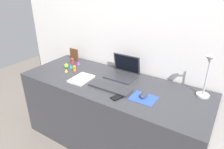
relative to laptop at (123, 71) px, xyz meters
The scene contains 17 objects.
ground_plane 0.82m from the laptop, 94.20° to the right, with size 6.00×6.00×0.00m, color slate.
back_wall 0.20m from the laptop, 94.44° to the left, with size 3.07×0.05×1.70m, color silver.
desk 0.47m from the laptop, 94.20° to the right, with size 1.87×0.71×0.74m, color #38383D.
laptop is the anchor object (origin of this frame).
keyboard 0.31m from the laptop, 83.09° to the right, with size 0.41×0.13×0.02m, color #333338.
mousepad 0.47m from the laptop, 38.89° to the right, with size 0.21×0.17×0.00m, color blue.
mouse 0.45m from the laptop, 37.82° to the right, with size 0.06×0.10×0.03m, color #333338.
cell_phone 0.44m from the laptop, 65.66° to the right, with size 0.06×0.13×0.01m, color black.
desk_lamp 0.79m from the laptop, ahead, with size 0.11×0.16×0.40m.
notebook_pad 0.44m from the laptop, 134.24° to the right, with size 0.17×0.24×0.02m, color silver.
picture_frame 0.73m from the laptop, behind, with size 0.12×0.02×0.15m, color brown.
toy_figurine_red 0.69m from the laptop, behind, with size 0.04×0.04×0.06m.
toy_figurine_yellow 0.62m from the laptop, 155.76° to the right, with size 0.03×0.03×0.04m, color yellow.
toy_figurine_teal 0.62m from the laptop, 166.26° to the right, with size 0.04×0.04×0.04m, color teal.
toy_figurine_lime 0.67m from the laptop, 164.87° to the right, with size 0.05×0.05×0.05m, color #8CDB33.
toy_figurine_purple 0.59m from the laptop, behind, with size 0.04×0.04×0.04m, color purple.
toy_figurine_orange 0.54m from the laptop, 159.75° to the right, with size 0.04×0.04×0.07m.
Camera 1 is at (0.95, -1.46, 1.65)m, focal length 32.40 mm.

